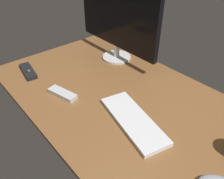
% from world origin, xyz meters
% --- Properties ---
extents(desk, '(1.40, 0.84, 0.02)m').
position_xyz_m(desk, '(0.00, 0.00, 0.01)').
color(desk, brown).
rests_on(desk, ground).
extents(monitor, '(0.63, 0.18, 0.47)m').
position_xyz_m(monitor, '(-0.31, 0.26, 0.28)').
color(monitor, silver).
rests_on(monitor, desk).
extents(keyboard, '(0.40, 0.22, 0.02)m').
position_xyz_m(keyboard, '(0.19, -0.08, 0.03)').
color(keyboard, silver).
rests_on(keyboard, desk).
extents(media_remote, '(0.19, 0.09, 0.04)m').
position_xyz_m(media_remote, '(-0.51, -0.26, 0.03)').
color(media_remote, black).
rests_on(media_remote, desk).
extents(tv_remote, '(0.17, 0.09, 0.02)m').
position_xyz_m(tv_remote, '(-0.18, -0.22, 0.03)').
color(tv_remote, '#B7B7BC').
rests_on(tv_remote, desk).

